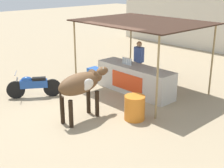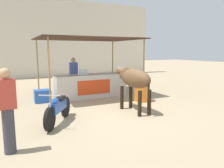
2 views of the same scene
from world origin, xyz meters
name	(u,v)px [view 2 (image 2 of 2)]	position (x,y,z in m)	size (l,w,h in m)	color
ground_plane	(114,109)	(0.00, 0.00, 0.00)	(60.00, 60.00, 0.00)	tan
building_wall_far	(52,39)	(0.00, 10.12, 2.81)	(16.00, 0.50, 5.63)	beige
stall_counter	(91,86)	(0.00, 2.20, 0.48)	(3.00, 0.82, 0.96)	beige
stall_awning	(88,41)	(0.00, 2.50, 2.37)	(4.20, 3.20, 2.46)	#382319
water_bottle_row	(83,72)	(-0.35, 2.15, 1.07)	(0.43, 0.07, 0.25)	silver
vendor_behind_counter	(74,76)	(-0.52, 2.95, 0.85)	(0.34, 0.22, 1.65)	#383842
cooler_box	(43,96)	(-2.00, 2.10, 0.24)	(0.60, 0.44, 0.48)	blue
water_barrel	(142,92)	(1.51, 0.58, 0.35)	(0.59, 0.59, 0.71)	orange
cow	(134,80)	(0.48, -0.49, 1.03)	(0.62, 1.84, 1.44)	brown
motorcycle_parked	(58,108)	(-2.00, -0.63, 0.43)	(1.05, 1.56, 0.90)	black
passerby_on_street	(7,110)	(-3.21, -1.97, 0.85)	(0.34, 0.22, 1.65)	#383842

